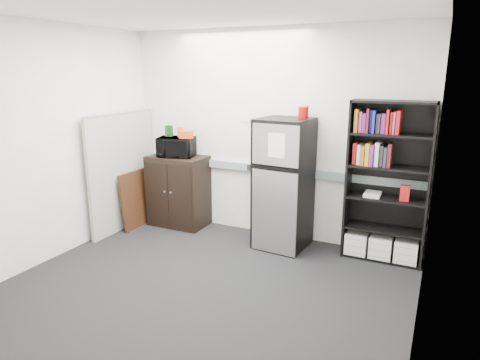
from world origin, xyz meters
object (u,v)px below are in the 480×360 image
(cubicle_partition, at_px, (123,171))
(cabinet, at_px, (179,191))
(bookshelf, at_px, (387,184))
(microwave, at_px, (176,147))
(refrigerator, at_px, (283,184))

(cubicle_partition, xyz_separation_m, cabinet, (0.62, 0.42, -0.31))
(cabinet, bearing_deg, bookshelf, 1.32)
(bookshelf, relative_size, cubicle_partition, 1.14)
(cubicle_partition, distance_m, microwave, 0.81)
(bookshelf, relative_size, microwave, 3.79)
(bookshelf, height_order, cubicle_partition, bookshelf)
(refrigerator, bearing_deg, cubicle_partition, -166.55)
(cabinet, relative_size, microwave, 2.05)
(microwave, bearing_deg, refrigerator, -17.73)
(cabinet, xyz_separation_m, microwave, (-0.00, -0.02, 0.64))
(bookshelf, height_order, cabinet, bookshelf)
(microwave, bearing_deg, cubicle_partition, -162.47)
(bookshelf, distance_m, cabinet, 2.84)
(bookshelf, relative_size, refrigerator, 1.15)
(bookshelf, xyz_separation_m, refrigerator, (-1.20, -0.14, -0.11))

